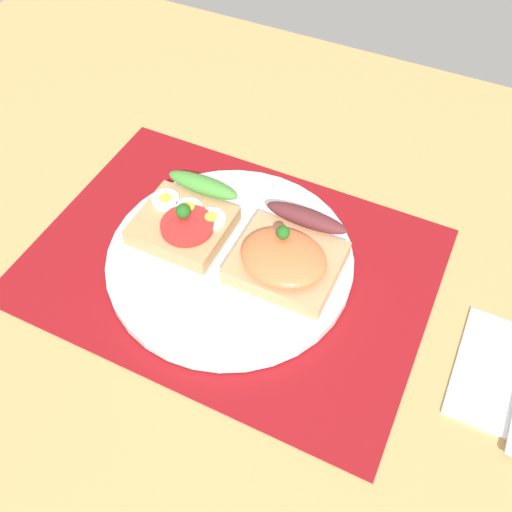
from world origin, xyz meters
TOP-DOWN VIEW (x-y plane):
  - ground_plane at (0.00, 0.00)cm, footprint 120.00×90.00cm
  - placemat at (0.00, 0.00)cm, footprint 41.61×30.21cm
  - plate at (0.00, 0.00)cm, footprint 25.79×25.79cm
  - sandwich_egg_tomato at (-5.89, 1.44)cm, footprint 9.61×10.04cm
  - sandwich_salmon at (5.98, 1.26)cm, footprint 10.50×10.51cm

SIDE VIEW (x-z plane):
  - ground_plane at x=0.00cm, z-range -3.20..0.00cm
  - placemat at x=0.00cm, z-range 0.00..0.30cm
  - plate at x=0.00cm, z-range 0.30..1.56cm
  - sandwich_egg_tomato at x=-5.89cm, z-range 0.96..5.12cm
  - sandwich_salmon at x=5.98cm, z-range 0.79..6.12cm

